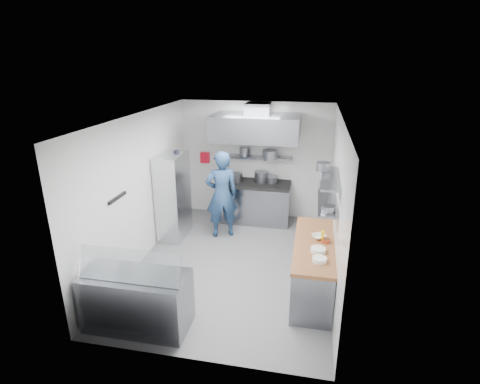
% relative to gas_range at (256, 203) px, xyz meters
% --- Properties ---
extents(floor, '(5.00, 5.00, 0.00)m').
position_rel_gas_range_xyz_m(floor, '(-0.10, -2.10, -0.45)').
color(floor, '#555557').
rests_on(floor, ground).
extents(ceiling, '(5.00, 5.00, 0.00)m').
position_rel_gas_range_xyz_m(ceiling, '(-0.10, -2.10, 2.35)').
color(ceiling, silver).
rests_on(ceiling, wall_back).
extents(wall_back, '(3.60, 2.80, 0.02)m').
position_rel_gas_range_xyz_m(wall_back, '(-0.10, 0.40, 0.95)').
color(wall_back, white).
rests_on(wall_back, floor).
extents(wall_front, '(3.60, 2.80, 0.02)m').
position_rel_gas_range_xyz_m(wall_front, '(-0.10, -4.60, 0.95)').
color(wall_front, white).
rests_on(wall_front, floor).
extents(wall_left, '(2.80, 5.00, 0.02)m').
position_rel_gas_range_xyz_m(wall_left, '(-1.90, -2.10, 0.95)').
color(wall_left, white).
rests_on(wall_left, floor).
extents(wall_right, '(2.80, 5.00, 0.02)m').
position_rel_gas_range_xyz_m(wall_right, '(1.70, -2.10, 0.95)').
color(wall_right, white).
rests_on(wall_right, floor).
extents(gas_range, '(1.60, 0.80, 0.90)m').
position_rel_gas_range_xyz_m(gas_range, '(0.00, 0.00, 0.00)').
color(gas_range, gray).
rests_on(gas_range, floor).
extents(cooktop, '(1.57, 0.78, 0.06)m').
position_rel_gas_range_xyz_m(cooktop, '(0.00, 0.00, 0.48)').
color(cooktop, black).
rests_on(cooktop, gas_range).
extents(stock_pot_left, '(0.29, 0.29, 0.20)m').
position_rel_gas_range_xyz_m(stock_pot_left, '(-0.49, 0.02, 0.61)').
color(stock_pot_left, slate).
rests_on(stock_pot_left, cooktop).
extents(stock_pot_mid, '(0.33, 0.33, 0.24)m').
position_rel_gas_range_xyz_m(stock_pot_mid, '(0.09, 0.14, 0.63)').
color(stock_pot_mid, slate).
rests_on(stock_pot_mid, cooktop).
extents(stock_pot_right, '(0.28, 0.28, 0.16)m').
position_rel_gas_range_xyz_m(stock_pot_right, '(0.35, 0.11, 0.59)').
color(stock_pot_right, slate).
rests_on(stock_pot_right, cooktop).
extents(over_range_shelf, '(1.60, 0.30, 0.04)m').
position_rel_gas_range_xyz_m(over_range_shelf, '(0.00, 0.24, 1.07)').
color(over_range_shelf, gray).
rests_on(over_range_shelf, wall_back).
extents(shelf_pot_a, '(0.26, 0.26, 0.18)m').
position_rel_gas_range_xyz_m(shelf_pot_a, '(-0.35, 0.34, 1.18)').
color(shelf_pot_a, slate).
rests_on(shelf_pot_a, over_range_shelf).
extents(shelf_pot_b, '(0.34, 0.34, 0.22)m').
position_rel_gas_range_xyz_m(shelf_pot_b, '(0.29, 0.01, 1.20)').
color(shelf_pot_b, slate).
rests_on(shelf_pot_b, over_range_shelf).
extents(extractor_hood, '(1.90, 1.15, 0.55)m').
position_rel_gas_range_xyz_m(extractor_hood, '(0.00, -0.18, 1.85)').
color(extractor_hood, gray).
rests_on(extractor_hood, wall_back).
extents(hood_duct, '(0.55, 0.55, 0.24)m').
position_rel_gas_range_xyz_m(hood_duct, '(0.00, 0.05, 2.23)').
color(hood_duct, slate).
rests_on(hood_duct, extractor_hood).
extents(red_firebox, '(0.22, 0.10, 0.26)m').
position_rel_gas_range_xyz_m(red_firebox, '(-1.35, 0.34, 0.97)').
color(red_firebox, red).
rests_on(red_firebox, wall_back).
extents(chef, '(0.83, 0.70, 1.92)m').
position_rel_gas_range_xyz_m(chef, '(-0.61, -0.94, 0.51)').
color(chef, navy).
rests_on(chef, floor).
extents(wire_rack, '(0.50, 0.90, 1.85)m').
position_rel_gas_range_xyz_m(wire_rack, '(-1.63, -1.18, 0.48)').
color(wire_rack, silver).
rests_on(wire_rack, floor).
extents(rack_bin_a, '(0.16, 0.20, 0.18)m').
position_rel_gas_range_xyz_m(rack_bin_a, '(-1.63, -1.01, 0.35)').
color(rack_bin_a, white).
rests_on(rack_bin_a, wire_rack).
extents(rack_bin_b, '(0.16, 0.20, 0.18)m').
position_rel_gas_range_xyz_m(rack_bin_b, '(-1.63, -0.84, 0.85)').
color(rack_bin_b, yellow).
rests_on(rack_bin_b, wire_rack).
extents(rack_jar, '(0.12, 0.12, 0.18)m').
position_rel_gas_range_xyz_m(rack_jar, '(-1.58, -0.97, 1.35)').
color(rack_jar, black).
rests_on(rack_jar, wire_rack).
extents(knife_strip, '(0.04, 0.55, 0.05)m').
position_rel_gas_range_xyz_m(knife_strip, '(-1.88, -3.00, 1.10)').
color(knife_strip, black).
rests_on(knife_strip, wall_left).
extents(prep_counter_base, '(0.62, 2.00, 0.84)m').
position_rel_gas_range_xyz_m(prep_counter_base, '(1.38, -2.70, -0.03)').
color(prep_counter_base, gray).
rests_on(prep_counter_base, floor).
extents(prep_counter_top, '(0.65, 2.04, 0.06)m').
position_rel_gas_range_xyz_m(prep_counter_top, '(1.38, -2.70, 0.42)').
color(prep_counter_top, olive).
rests_on(prep_counter_top, prep_counter_base).
extents(plate_stack_a, '(0.21, 0.21, 0.06)m').
position_rel_gas_range_xyz_m(plate_stack_a, '(1.46, -3.29, 0.48)').
color(plate_stack_a, white).
rests_on(plate_stack_a, prep_counter_top).
extents(plate_stack_b, '(0.23, 0.23, 0.06)m').
position_rel_gas_range_xyz_m(plate_stack_b, '(1.44, -2.99, 0.48)').
color(plate_stack_b, white).
rests_on(plate_stack_b, prep_counter_top).
extents(copper_pan, '(0.15, 0.15, 0.06)m').
position_rel_gas_range_xyz_m(copper_pan, '(1.55, -2.65, 0.48)').
color(copper_pan, '#CB6339').
rests_on(copper_pan, prep_counter_top).
extents(squeeze_bottle, '(0.06, 0.06, 0.18)m').
position_rel_gas_range_xyz_m(squeeze_bottle, '(1.50, -2.61, 0.54)').
color(squeeze_bottle, yellow).
rests_on(squeeze_bottle, prep_counter_top).
extents(mixing_bowl, '(0.30, 0.30, 0.06)m').
position_rel_gas_range_xyz_m(mixing_bowl, '(1.45, -2.53, 0.48)').
color(mixing_bowl, white).
rests_on(mixing_bowl, prep_counter_top).
extents(wall_shelf_lower, '(0.30, 1.30, 0.04)m').
position_rel_gas_range_xyz_m(wall_shelf_lower, '(1.54, -2.40, 1.05)').
color(wall_shelf_lower, gray).
rests_on(wall_shelf_lower, wall_right).
extents(wall_shelf_upper, '(0.30, 1.30, 0.04)m').
position_rel_gas_range_xyz_m(wall_shelf_upper, '(1.54, -2.40, 1.47)').
color(wall_shelf_upper, gray).
rests_on(wall_shelf_upper, wall_right).
extents(shelf_pot_c, '(0.21, 0.21, 0.10)m').
position_rel_gas_range_xyz_m(shelf_pot_c, '(1.55, -2.84, 1.12)').
color(shelf_pot_c, slate).
rests_on(shelf_pot_c, wall_shelf_lower).
extents(shelf_pot_d, '(0.23, 0.23, 0.14)m').
position_rel_gas_range_xyz_m(shelf_pot_d, '(1.45, -2.05, 1.56)').
color(shelf_pot_d, slate).
rests_on(shelf_pot_d, wall_shelf_upper).
extents(display_case, '(1.50, 0.70, 0.85)m').
position_rel_gas_range_xyz_m(display_case, '(-1.10, -4.10, -0.03)').
color(display_case, gray).
rests_on(display_case, floor).
extents(display_glass, '(1.47, 0.19, 0.42)m').
position_rel_gas_range_xyz_m(display_glass, '(-1.10, -4.22, 0.62)').
color(display_glass, silver).
rests_on(display_glass, display_case).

